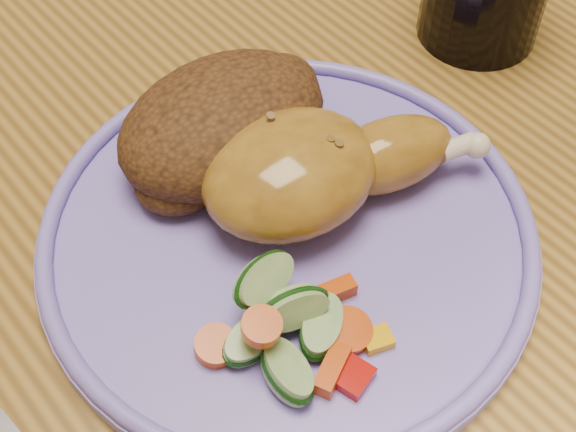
# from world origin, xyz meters

# --- Properties ---
(dining_table) EXTENTS (0.90, 1.40, 0.75)m
(dining_table) POSITION_xyz_m (0.00, 0.00, 0.67)
(dining_table) COLOR olive
(dining_table) RESTS_ON ground
(plate) EXTENTS (0.29, 0.29, 0.01)m
(plate) POSITION_xyz_m (-0.08, -0.12, 0.76)
(plate) COLOR #7564CD
(plate) RESTS_ON dining_table
(plate_rim) EXTENTS (0.28, 0.28, 0.01)m
(plate_rim) POSITION_xyz_m (-0.08, -0.12, 0.77)
(plate_rim) COLOR #7564CD
(plate_rim) RESTS_ON plate
(chicken_leg) EXTENTS (0.17, 0.11, 0.06)m
(chicken_leg) POSITION_xyz_m (-0.05, -0.11, 0.79)
(chicken_leg) COLOR #9C6E20
(chicken_leg) RESTS_ON plate
(rice_pilaf) EXTENTS (0.15, 0.10, 0.06)m
(rice_pilaf) POSITION_xyz_m (-0.07, -0.05, 0.78)
(rice_pilaf) COLOR #4A2B12
(rice_pilaf) RESTS_ON plate
(vegetable_pile) EXTENTS (0.09, 0.09, 0.04)m
(vegetable_pile) POSITION_xyz_m (-0.12, -0.17, 0.77)
(vegetable_pile) COLOR #A50A05
(vegetable_pile) RESTS_ON plate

